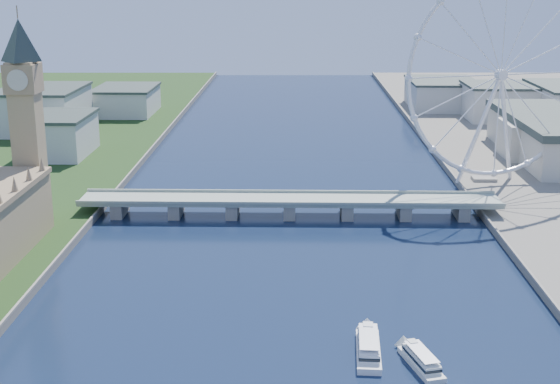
{
  "coord_description": "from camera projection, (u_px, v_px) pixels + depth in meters",
  "views": [
    {
      "loc": [
        3.55,
        -93.54,
        121.94
      ],
      "look_at": [
        -3.1,
        210.0,
        37.9
      ],
      "focal_mm": 50.0,
      "sensor_mm": 36.0,
      "label": 1
    }
  ],
  "objects": [
    {
      "name": "big_ben",
      "position": [
        24.0,
        96.0,
        375.54
      ],
      "size": [
        20.02,
        20.02,
        110.0
      ],
      "color": "tan",
      "rests_on": "ground"
    },
    {
      "name": "westminster_bridge",
      "position": [
        290.0,
        204.0,
        410.03
      ],
      "size": [
        220.0,
        22.0,
        9.5
      ],
      "color": "gray",
      "rests_on": "ground"
    },
    {
      "name": "london_eye",
      "position": [
        501.0,
        76.0,
        444.32
      ],
      "size": [
        113.6,
        39.12,
        124.3
      ],
      "color": "silver",
      "rests_on": "ground"
    },
    {
      "name": "county_hall",
      "position": [
        547.0,
        161.0,
        533.36
      ],
      "size": [
        54.0,
        144.0,
        35.0
      ],
      "primitive_type": null,
      "color": "beige",
      "rests_on": "ground"
    },
    {
      "name": "city_skyline",
      "position": [
        339.0,
        106.0,
        657.04
      ],
      "size": [
        505.0,
        280.0,
        32.0
      ],
      "color": "beige",
      "rests_on": "ground"
    },
    {
      "name": "tour_boat_near",
      "position": [
        368.0,
        354.0,
        260.57
      ],
      "size": [
        10.12,
        32.56,
        7.12
      ],
      "primitive_type": null,
      "rotation": [
        0.0,
        0.0,
        -0.06
      ],
      "color": "white",
      "rests_on": "ground"
    },
    {
      "name": "tour_boat_far",
      "position": [
        421.0,
        367.0,
        252.23
      ],
      "size": [
        13.95,
        27.98,
        5.97
      ],
      "primitive_type": null,
      "rotation": [
        0.0,
        0.0,
        0.27
      ],
      "color": "silver",
      "rests_on": "ground"
    }
  ]
}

